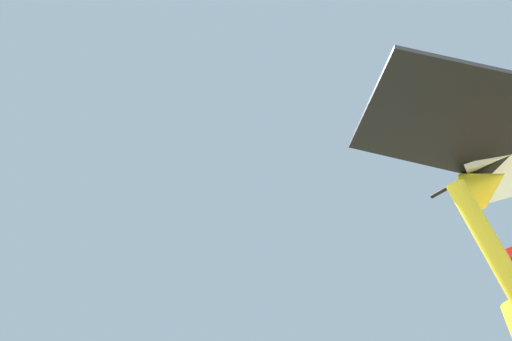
{
  "coord_description": "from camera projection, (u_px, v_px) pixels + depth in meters",
  "views": [
    {
      "loc": [
        -2.09,
        -0.67,
        0.81
      ],
      "look_at": [
        0.04,
        1.87,
        3.32
      ],
      "focal_mm": 26.75,
      "sensor_mm": 36.0,
      "label": 1
    }
  ],
  "objects": [
    {
      "name": "held_stunt_kite",
      "position": [
        492.0,
        156.0,
        2.18
      ],
      "size": [
        1.86,
        1.1,
        0.41
      ],
      "color": "black"
    }
  ]
}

